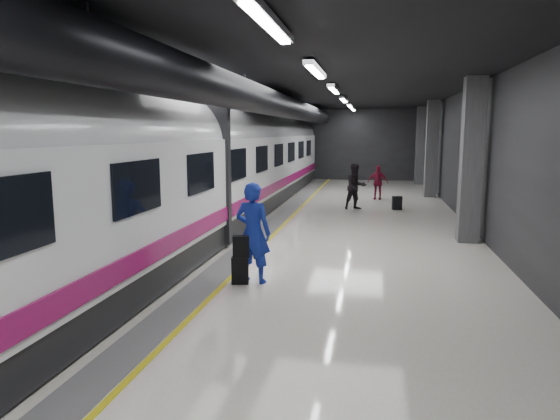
{
  "coord_description": "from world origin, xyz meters",
  "views": [
    {
      "loc": [
        1.96,
        -12.42,
        3.02
      ],
      "look_at": [
        -0.09,
        -1.63,
        1.31
      ],
      "focal_mm": 32.0,
      "sensor_mm": 36.0,
      "label": 1
    }
  ],
  "objects": [
    {
      "name": "ground",
      "position": [
        0.0,
        0.0,
        0.0
      ],
      "size": [
        40.0,
        40.0,
        0.0
      ],
      "primitive_type": "plane",
      "color": "white",
      "rests_on": "ground"
    },
    {
      "name": "platform_hall",
      "position": [
        -0.29,
        0.96,
        3.54
      ],
      "size": [
        10.02,
        40.02,
        4.51
      ],
      "color": "black",
      "rests_on": "ground"
    },
    {
      "name": "train",
      "position": [
        -3.25,
        -0.0,
        2.07
      ],
      "size": [
        3.05,
        38.0,
        4.05
      ],
      "color": "black",
      "rests_on": "ground"
    },
    {
      "name": "traveler_main",
      "position": [
        -0.41,
        -2.85,
        1.02
      ],
      "size": [
        0.82,
        0.62,
        2.05
      ],
      "primitive_type": "imported",
      "rotation": [
        0.0,
        0.0,
        2.96
      ],
      "color": "#1625AB",
      "rests_on": "ground"
    },
    {
      "name": "suitcase_main",
      "position": [
        -0.65,
        -3.0,
        0.28
      ],
      "size": [
        0.37,
        0.28,
        0.55
      ],
      "primitive_type": "cube",
      "rotation": [
        0.0,
        0.0,
        0.21
      ],
      "color": "black",
      "rests_on": "ground"
    },
    {
      "name": "shoulder_bag",
      "position": [
        -0.62,
        -3.01,
        0.77
      ],
      "size": [
        0.36,
        0.24,
        0.44
      ],
      "primitive_type": "cube",
      "rotation": [
        0.0,
        0.0,
        0.2
      ],
      "color": "black",
      "rests_on": "suitcase_main"
    },
    {
      "name": "traveler_far_a",
      "position": [
        1.23,
        7.37,
        0.91
      ],
      "size": [
        1.1,
        1.02,
        1.82
      ],
      "primitive_type": "imported",
      "rotation": [
        0.0,
        0.0,
        0.48
      ],
      "color": "black",
      "rests_on": "ground"
    },
    {
      "name": "traveler_far_b",
      "position": [
        2.1,
        10.63,
        0.77
      ],
      "size": [
        0.94,
        0.46,
        1.54
      ],
      "primitive_type": "imported",
      "rotation": [
        0.0,
        0.0,
        -0.1
      ],
      "color": "maroon",
      "rests_on": "ground"
    },
    {
      "name": "suitcase_far",
      "position": [
        2.86,
        7.61,
        0.27
      ],
      "size": [
        0.4,
        0.3,
        0.53
      ],
      "primitive_type": "cube",
      "rotation": [
        0.0,
        0.0,
        0.2
      ],
      "color": "black",
      "rests_on": "ground"
    }
  ]
}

